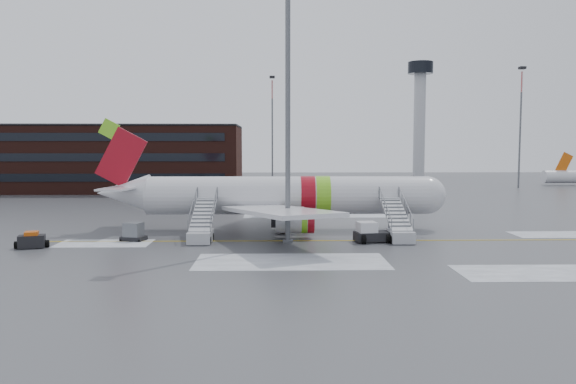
{
  "coord_description": "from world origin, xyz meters",
  "views": [
    {
      "loc": [
        -7.07,
        -50.37,
        8.41
      ],
      "look_at": [
        -5.96,
        3.56,
        4.0
      ],
      "focal_mm": 35.0,
      "sensor_mm": 36.0,
      "label": 1
    }
  ],
  "objects_px": {
    "airliner": "(278,196)",
    "uld_container": "(134,232)",
    "baggage_tractor": "(32,241)",
    "light_mast_near": "(288,74)",
    "airstair_fwd": "(399,229)",
    "airstair_aft": "(202,229)",
    "pushback_tug": "(371,233)"
  },
  "relations": [
    {
      "from": "airliner",
      "to": "airstair_aft",
      "type": "height_order",
      "value": "airliner"
    },
    {
      "from": "uld_container",
      "to": "light_mast_near",
      "type": "height_order",
      "value": "light_mast_near"
    },
    {
      "from": "airstair_aft",
      "to": "light_mast_near",
      "type": "xyz_separation_m",
      "value": [
        7.63,
        -1.02,
        13.46
      ]
    },
    {
      "from": "pushback_tug",
      "to": "airliner",
      "type": "bearing_deg",
      "value": 138.17
    },
    {
      "from": "baggage_tractor",
      "to": "light_mast_near",
      "type": "height_order",
      "value": "light_mast_near"
    },
    {
      "from": "pushback_tug",
      "to": "uld_container",
      "type": "relative_size",
      "value": 1.46
    },
    {
      "from": "airstair_fwd",
      "to": "baggage_tractor",
      "type": "distance_m",
      "value": 31.33
    },
    {
      "from": "airliner",
      "to": "airstair_fwd",
      "type": "xyz_separation_m",
      "value": [
        10.74,
        -6.54,
        -2.35
      ]
    },
    {
      "from": "airstair_fwd",
      "to": "uld_container",
      "type": "distance_m",
      "value": 23.67
    },
    {
      "from": "uld_container",
      "to": "airstair_fwd",
      "type": "bearing_deg",
      "value": -1.04
    },
    {
      "from": "airstair_aft",
      "to": "airliner",
      "type": "bearing_deg",
      "value": 43.82
    },
    {
      "from": "uld_container",
      "to": "light_mast_near",
      "type": "xyz_separation_m",
      "value": [
        13.75,
        -1.45,
        13.76
      ]
    },
    {
      "from": "airliner",
      "to": "uld_container",
      "type": "xyz_separation_m",
      "value": [
        -12.93,
        -6.11,
        -2.65
      ]
    },
    {
      "from": "uld_container",
      "to": "airstair_aft",
      "type": "bearing_deg",
      "value": -4.01
    },
    {
      "from": "airstair_fwd",
      "to": "light_mast_near",
      "type": "xyz_separation_m",
      "value": [
        -9.92,
        -1.02,
        13.46
      ]
    },
    {
      "from": "airstair_fwd",
      "to": "light_mast_near",
      "type": "relative_size",
      "value": 0.27
    },
    {
      "from": "pushback_tug",
      "to": "airstair_fwd",
      "type": "bearing_deg",
      "value": 15.45
    },
    {
      "from": "baggage_tractor",
      "to": "airstair_fwd",
      "type": "bearing_deg",
      "value": 5.62
    },
    {
      "from": "airliner",
      "to": "baggage_tractor",
      "type": "distance_m",
      "value": 22.76
    },
    {
      "from": "baggage_tractor",
      "to": "light_mast_near",
      "type": "xyz_separation_m",
      "value": [
        21.26,
        2.04,
        13.94
      ]
    },
    {
      "from": "airliner",
      "to": "uld_container",
      "type": "bearing_deg",
      "value": -154.72
    },
    {
      "from": "airstair_aft",
      "to": "uld_container",
      "type": "relative_size",
      "value": 3.34
    },
    {
      "from": "airstair_aft",
      "to": "pushback_tug",
      "type": "height_order",
      "value": "airstair_aft"
    },
    {
      "from": "airstair_fwd",
      "to": "pushback_tug",
      "type": "distance_m",
      "value": 2.74
    },
    {
      "from": "airliner",
      "to": "light_mast_near",
      "type": "bearing_deg",
      "value": -83.81
    },
    {
      "from": "airstair_fwd",
      "to": "baggage_tractor",
      "type": "relative_size",
      "value": 2.76
    },
    {
      "from": "airstair_aft",
      "to": "uld_container",
      "type": "distance_m",
      "value": 6.14
    },
    {
      "from": "baggage_tractor",
      "to": "airstair_aft",
      "type": "bearing_deg",
      "value": 12.69
    },
    {
      "from": "baggage_tractor",
      "to": "light_mast_near",
      "type": "relative_size",
      "value": 0.1
    },
    {
      "from": "light_mast_near",
      "to": "pushback_tug",
      "type": "bearing_deg",
      "value": 2.35
    },
    {
      "from": "airstair_aft",
      "to": "baggage_tractor",
      "type": "relative_size",
      "value": 2.76
    },
    {
      "from": "airstair_aft",
      "to": "airstair_fwd",
      "type": "bearing_deg",
      "value": 0.0
    }
  ]
}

